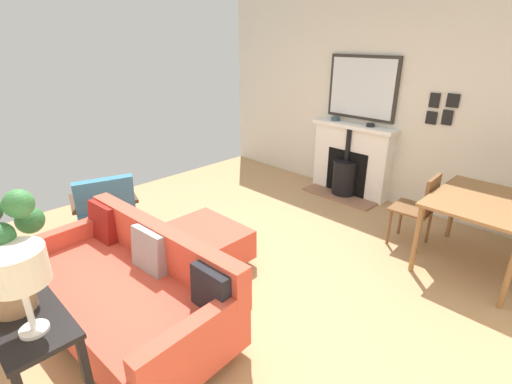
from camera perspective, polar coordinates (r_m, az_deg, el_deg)
The scene contains 14 objects.
ground_plane at distance 3.84m, azimuth -5.20°, elevation -12.01°, with size 5.71×5.46×0.01m, color tan.
wall_left at distance 5.50m, azimuth 18.25°, elevation 13.15°, with size 0.12×5.46×2.76m, color beige.
fireplace at distance 5.63m, azimuth 14.05°, elevation 4.18°, with size 0.54×1.23×1.04m.
mirror_over_mantel at distance 5.51m, azimuth 15.81°, elevation 14.99°, with size 0.04×1.03×0.85m.
mantel_bowl_near at distance 5.67m, azimuth 11.98°, elevation 10.84°, with size 0.13×0.13×0.05m.
mantel_bowl_far at distance 5.39m, azimuth 16.99°, elevation 9.71°, with size 0.11×0.11×0.04m.
sofa at distance 3.23m, azimuth -18.82°, elevation -13.62°, with size 1.03×1.98×0.76m.
ottoman at distance 3.90m, azimuth -7.11°, elevation -7.32°, with size 0.57×0.81×0.39m.
armchair_accent at distance 4.52m, azimuth -22.01°, elevation -1.51°, with size 0.81×0.75×0.80m.
console_table at distance 2.87m, azimuth -33.56°, elevation -12.84°, with size 0.35×1.60×0.79m.
table_lamp_far_end at distance 2.12m, azimuth -32.52°, elevation -9.92°, with size 0.28×0.28×0.47m.
dining_table at distance 4.19m, azimuth 31.30°, elevation -2.17°, with size 1.08×0.89×0.74m.
dining_chair_near_fireplace at distance 4.39m, azimuth 23.73°, elevation -1.86°, with size 0.42×0.42×0.84m.
photo_gallery_row at distance 5.10m, azimuth 26.36°, elevation 11.23°, with size 0.02×0.34×0.39m.
Camera 1 is at (1.99, 2.47, 2.17)m, focal length 26.34 mm.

